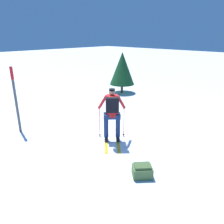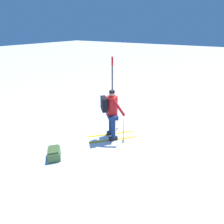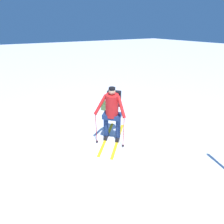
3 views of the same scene
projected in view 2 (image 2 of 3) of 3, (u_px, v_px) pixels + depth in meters
The scene contains 4 objects.
ground_plane at pixel (126, 129), 6.84m from camera, with size 80.00×80.00×0.00m, color white.
skier at pixel (111, 111), 5.91m from camera, with size 1.59×1.55×1.77m.
dropped_backpack at pixel (54, 153), 5.29m from camera, with size 0.59×0.60×0.33m.
trail_marker at pixel (112, 77), 8.86m from camera, with size 0.10×0.10×2.34m.
Camera 2 is at (5.25, 2.70, 3.58)m, focal length 28.00 mm.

